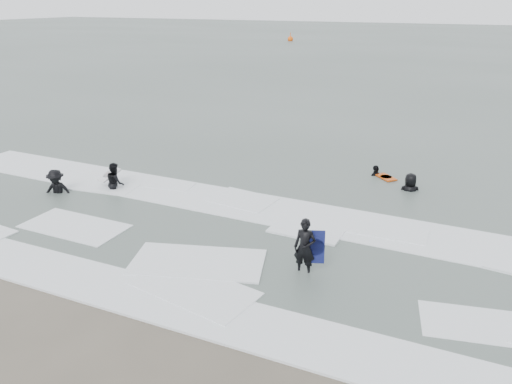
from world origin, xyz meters
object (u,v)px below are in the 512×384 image
at_px(surfer_right_near, 376,176).
at_px(surfer_right_far, 410,191).
at_px(buoy, 290,39).
at_px(surfer_wading, 116,190).
at_px(surfer_centre, 304,274).
at_px(surfer_breaker, 58,195).

bearing_deg(surfer_right_near, surfer_right_far, 88.55).
height_order(surfer_right_near, buoy, buoy).
bearing_deg(surfer_wading, surfer_centre, -157.56).
distance_m(surfer_breaker, buoy, 77.92).
distance_m(surfer_wading, buoy, 77.01).
bearing_deg(surfer_right_near, buoy, -119.20).
distance_m(surfer_centre, surfer_right_near, 9.28).
distance_m(surfer_breaker, surfer_right_far, 14.23).
bearing_deg(surfer_right_far, surfer_right_near, -56.92).
distance_m(surfer_centre, buoy, 82.92).
xyz_separation_m(surfer_wading, surfer_breaker, (-1.76, -1.43, 0.00)).
relative_size(surfer_right_near, surfer_right_far, 0.86).
xyz_separation_m(surfer_breaker, surfer_right_far, (12.72, 6.37, 0.00)).
distance_m(surfer_right_near, surfer_right_far, 2.11).
xyz_separation_m(surfer_centre, surfer_right_far, (1.66, 7.99, 0.00)).
xyz_separation_m(surfer_centre, surfer_wading, (-9.30, 3.05, 0.00)).
bearing_deg(surfer_breaker, surfer_wading, 17.75).
bearing_deg(buoy, surfer_breaker, -75.35).
distance_m(surfer_wading, surfer_breaker, 2.27).
bearing_deg(surfer_right_far, surfer_centre, 59.16).
xyz_separation_m(surfer_wading, surfer_right_far, (10.96, 4.94, 0.00)).
relative_size(surfer_breaker, surfer_right_far, 0.99).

